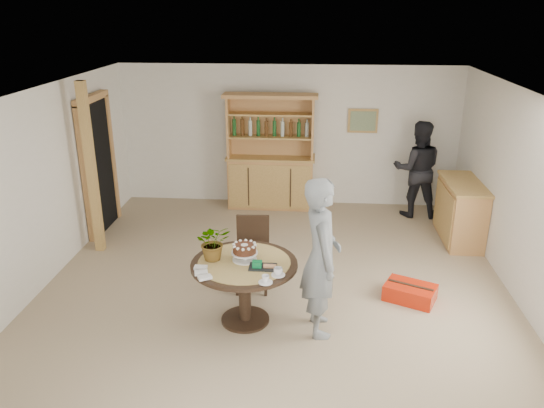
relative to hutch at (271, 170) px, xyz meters
The scene contains 17 objects.
ground 3.33m from the hutch, 84.71° to the right, with size 7.00×7.00×0.00m, color tan.
room_shell 3.41m from the hutch, 84.65° to the right, with size 6.04×7.04×2.52m.
doorway 2.94m from the hutch, 154.78° to the right, with size 0.13×1.10×2.18m.
pine_post 3.20m from the hutch, 139.62° to the right, with size 0.12×0.12×2.50m, color tan.
hutch is the anchor object (origin of this frame).
sideboard 3.29m from the hutch, 22.21° to the right, with size 0.54×1.26×0.94m.
dining_table 3.78m from the hutch, 89.83° to the right, with size 1.20×1.20×0.76m.
dining_chair 2.95m from the hutch, 89.85° to the right, with size 0.44×0.44×0.95m.
birthday_cake 3.73m from the hutch, 89.83° to the right, with size 0.30×0.30×0.20m.
flower_vase 3.75m from the hutch, 95.20° to the right, with size 0.38×0.33×0.42m, color #3F7233.
gift_tray 3.91m from the hutch, 86.69° to the right, with size 0.30×0.20×0.08m.
coffee_cup_a 4.08m from the hutch, 84.21° to the right, with size 0.15×0.15×0.09m.
coffee_cup_b 4.24m from the hutch, 86.06° to the right, with size 0.15×0.15×0.08m.
napkins 4.11m from the hutch, 95.57° to the right, with size 0.24×0.33×0.03m.
teen_boy 3.98m from the hutch, 77.47° to the right, with size 0.66×0.43×1.80m, color slate.
adult_person 2.54m from the hutch, ahead, with size 0.81×0.63×1.66m, color black.
red_suitcase 3.78m from the hutch, 57.66° to the right, with size 0.71×0.61×0.21m.
Camera 1 is at (0.44, -5.80, 3.45)m, focal length 35.00 mm.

